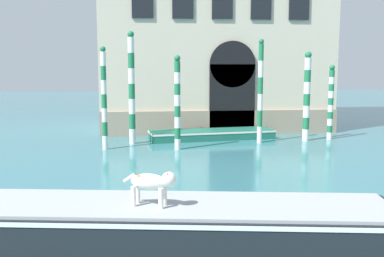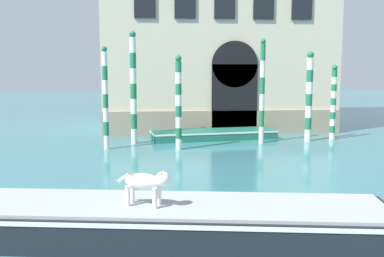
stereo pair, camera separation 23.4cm
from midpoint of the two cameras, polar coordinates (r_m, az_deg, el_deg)
name	(u,v)px [view 1 (the left image)]	position (r m, az deg, el deg)	size (l,w,h in m)	color
boat_foreground	(155,220)	(8.57, -5.49, -11.52)	(9.16, 3.24, 0.70)	black
dog_on_deck	(153,182)	(8.18, -5.83, -6.83)	(0.97, 0.54, 0.68)	silver
boat_moored_near_palazzo	(212,134)	(20.11, 2.20, -0.72)	(5.72, 2.13, 0.41)	#1E6651
mooring_pole_0	(260,91)	(19.12, 8.32, 4.73)	(0.22, 0.22, 4.36)	white
mooring_pole_1	(177,102)	(17.33, -2.25, 3.33)	(0.24, 0.24, 3.65)	white
mooring_pole_2	(307,96)	(20.02, 14.05, 4.01)	(0.29, 0.29, 3.86)	white
mooring_pole_3	(104,98)	(17.72, -11.48, 3.81)	(0.22, 0.22, 3.99)	white
mooring_pole_4	(331,102)	(20.78, 16.90, 3.25)	(0.24, 0.24, 3.30)	white
mooring_pole_5	(132,88)	(18.84, -8.02, 5.16)	(0.27, 0.27, 4.66)	white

